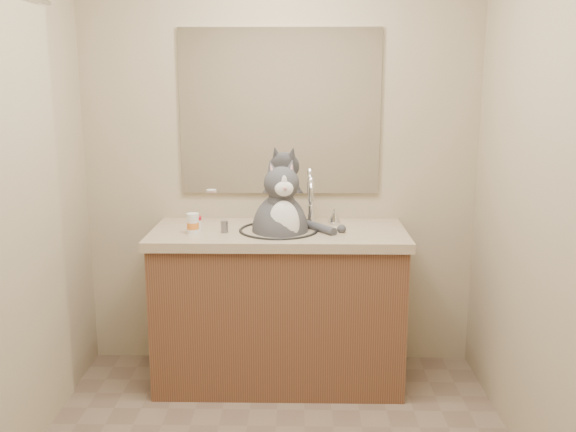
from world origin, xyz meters
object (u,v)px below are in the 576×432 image
object	(u,v)px
pill_bottle_redcap	(197,224)
pill_bottle_orange	(193,224)
grey_canister	(224,227)
cat	(281,225)

from	to	relation	value
pill_bottle_redcap	pill_bottle_orange	bearing A→B (deg)	-110.84
pill_bottle_redcap	pill_bottle_orange	distance (m)	0.04
pill_bottle_redcap	grey_canister	size ratio (longest dim) A/B	1.39
pill_bottle_redcap	grey_canister	xyz separation A→B (m)	(0.14, -0.01, -0.01)
grey_canister	cat	bearing A→B (deg)	7.00
pill_bottle_redcap	pill_bottle_orange	xyz separation A→B (m)	(-0.01, -0.04, 0.01)
cat	pill_bottle_orange	xyz separation A→B (m)	(-0.45, -0.06, 0.02)
pill_bottle_orange	grey_canister	bearing A→B (deg)	10.38
grey_canister	pill_bottle_orange	bearing A→B (deg)	-169.62
pill_bottle_redcap	grey_canister	world-z (taller)	pill_bottle_redcap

